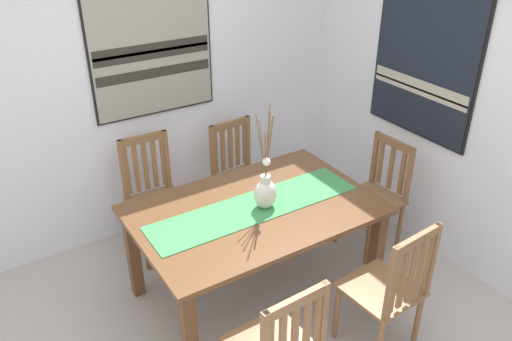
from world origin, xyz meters
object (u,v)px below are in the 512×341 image
(dining_table, at_px, (255,220))
(chair_3, at_px, (239,173))
(painting_on_back_wall, at_px, (152,50))
(chair_4, at_px, (153,194))
(chair_2, at_px, (390,288))
(centerpiece_vase, at_px, (265,191))
(chair_1, at_px, (376,194))
(painting_on_side_wall, at_px, (426,56))

(dining_table, relative_size, chair_3, 1.75)
(painting_on_back_wall, bearing_deg, chair_4, -124.68)
(dining_table, distance_m, painting_on_back_wall, 1.55)
(dining_table, height_order, chair_2, chair_2)
(centerpiece_vase, height_order, chair_1, centerpiece_vase)
(dining_table, height_order, centerpiece_vase, centerpiece_vase)
(centerpiece_vase, relative_size, chair_4, 0.73)
(dining_table, bearing_deg, chair_2, -64.72)
(chair_1, relative_size, painting_on_back_wall, 0.89)
(dining_table, distance_m, centerpiece_vase, 0.24)
(chair_4, distance_m, painting_on_back_wall, 1.12)
(chair_3, relative_size, painting_on_side_wall, 0.74)
(chair_4, bearing_deg, centerpiece_vase, -65.42)
(chair_2, height_order, chair_3, chair_2)
(centerpiece_vase, height_order, chair_2, centerpiece_vase)
(chair_3, xyz_separation_m, chair_4, (-0.76, 0.04, 0.01))
(chair_1, relative_size, chair_2, 0.95)
(chair_2, distance_m, chair_3, 1.75)
(chair_4, bearing_deg, chair_2, -66.10)
(chair_1, distance_m, painting_on_side_wall, 1.13)
(chair_1, relative_size, chair_4, 0.95)
(chair_2, bearing_deg, chair_3, 90.98)
(dining_table, bearing_deg, centerpiece_vase, -35.14)
(centerpiece_vase, xyz_separation_m, chair_1, (1.09, 0.04, -0.40))
(chair_1, relative_size, painting_on_side_wall, 0.74)
(chair_1, xyz_separation_m, painting_on_side_wall, (0.37, 0.03, 1.06))
(chair_4, relative_size, painting_on_side_wall, 0.77)
(dining_table, bearing_deg, painting_on_side_wall, 1.30)
(centerpiece_vase, bearing_deg, chair_1, 2.12)
(chair_2, bearing_deg, chair_4, 113.90)
(chair_2, xyz_separation_m, painting_on_back_wall, (-0.57, 2.13, 1.05))
(chair_3, distance_m, painting_on_side_wall, 1.76)
(chair_3, bearing_deg, chair_4, 176.78)
(painting_on_side_wall, bearing_deg, chair_2, -140.34)
(chair_1, bearing_deg, centerpiece_vase, -177.88)
(chair_3, bearing_deg, painting_on_side_wall, -36.33)
(chair_2, bearing_deg, chair_1, 50.18)
(chair_2, relative_size, painting_on_side_wall, 0.77)
(chair_2, distance_m, painting_on_back_wall, 2.44)
(centerpiece_vase, relative_size, painting_on_back_wall, 0.69)
(chair_2, height_order, painting_on_side_wall, painting_on_side_wall)
(centerpiece_vase, height_order, painting_on_back_wall, painting_on_back_wall)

